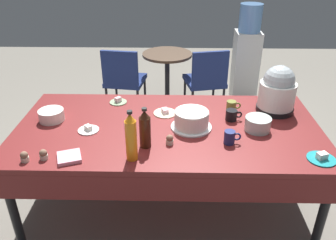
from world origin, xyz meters
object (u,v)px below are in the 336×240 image
object	(u,v)px
round_cafe_table	(167,71)
cupcake_vanilla	(24,157)
cupcake_lemon	(170,140)
frosted_layer_cake	(191,120)
dessert_plate_sage	(118,101)
cupcake_rose	(43,155)
coffee_mug_navy	(230,137)
slow_cooker	(277,91)
ceramic_snack_bowl	(51,115)
dessert_plate_cream	(165,112)
dessert_plate_teal	(321,158)
soda_bottle_cola	(145,129)
maroon_chair_left	(124,78)
potluck_table	(168,133)
maroon_chair_right	(206,78)
dessert_plate_white	(88,129)
coffee_mug_black	(232,115)
glass_salad_bowl	(258,124)
coffee_mug_olive	(232,106)
water_cooler	(246,55)
soda_bottle_orange_juice	(131,137)

from	to	relation	value
round_cafe_table	cupcake_vanilla	bearing A→B (deg)	-109.55
cupcake_lemon	frosted_layer_cake	bearing A→B (deg)	55.63
dessert_plate_sage	cupcake_rose	size ratio (longest dim) A/B	2.09
dessert_plate_sage	coffee_mug_navy	xyz separation A→B (m)	(0.84, -0.61, 0.03)
slow_cooker	ceramic_snack_bowl	bearing A→B (deg)	-173.58
dessert_plate_sage	dessert_plate_cream	world-z (taller)	dessert_plate_sage
dessert_plate_teal	round_cafe_table	size ratio (longest dim) A/B	0.24
soda_bottle_cola	maroon_chair_left	xyz separation A→B (m)	(-0.42, 1.88, -0.39)
cupcake_lemon	cupcake_vanilla	bearing A→B (deg)	-166.21
potluck_table	dessert_plate_cream	distance (m)	0.21
cupcake_vanilla	dessert_plate_teal	bearing A→B (deg)	1.80
cupcake_rose	dessert_plate_cream	bearing A→B (deg)	40.77
cupcake_lemon	coffee_mug_navy	xyz separation A→B (m)	(0.40, 0.02, 0.01)
coffee_mug_navy	maroon_chair_right	xyz separation A→B (m)	(0.00, 1.84, -0.30)
slow_cooker	dessert_plate_white	size ratio (longest dim) A/B	2.50
ceramic_snack_bowl	dessert_plate_white	xyz separation A→B (m)	(0.31, -0.15, -0.03)
cupcake_rose	coffee_mug_black	xyz separation A→B (m)	(1.23, 0.53, 0.01)
dessert_plate_cream	dessert_plate_teal	bearing A→B (deg)	-31.31
ceramic_snack_bowl	dessert_plate_sage	distance (m)	0.55
glass_salad_bowl	dessert_plate_sage	size ratio (longest dim) A/B	1.29
glass_salad_bowl	dessert_plate_cream	distance (m)	0.70
cupcake_rose	maroon_chair_left	xyz separation A→B (m)	(0.20, 2.04, -0.29)
slow_cooker	coffee_mug_navy	size ratio (longest dim) A/B	3.28
glass_salad_bowl	round_cafe_table	bearing A→B (deg)	110.04
glass_salad_bowl	coffee_mug_olive	world-z (taller)	glass_salad_bowl
slow_cooker	dessert_plate_teal	xyz separation A→B (m)	(0.12, -0.66, -0.16)
cupcake_lemon	coffee_mug_olive	xyz separation A→B (m)	(0.48, 0.50, 0.01)
dessert_plate_sage	soda_bottle_cola	size ratio (longest dim) A/B	0.51
glass_salad_bowl	water_cooler	xyz separation A→B (m)	(0.34, 2.23, -0.21)
dessert_plate_white	coffee_mug_navy	size ratio (longest dim) A/B	1.31
water_cooler	ceramic_snack_bowl	bearing A→B (deg)	-131.11
cupcake_rose	maroon_chair_right	bearing A→B (deg)	60.18
dessert_plate_teal	water_cooler	world-z (taller)	water_cooler
soda_bottle_orange_juice	coffee_mug_olive	size ratio (longest dim) A/B	2.93
coffee_mug_black	water_cooler	xyz separation A→B (m)	(0.51, 2.08, -0.20)
ceramic_snack_bowl	water_cooler	xyz separation A→B (m)	(1.85, 2.12, -0.20)
dessert_plate_cream	coffee_mug_black	size ratio (longest dim) A/B	1.46
soda_bottle_orange_juice	cupcake_rose	bearing A→B (deg)	-178.42
dessert_plate_cream	maroon_chair_left	distance (m)	1.54
soda_bottle_cola	coffee_mug_navy	size ratio (longest dim) A/B	2.46
potluck_table	soda_bottle_orange_juice	xyz separation A→B (m)	(-0.21, -0.42, 0.22)
frosted_layer_cake	maroon_chair_left	distance (m)	1.82
cupcake_lemon	coffee_mug_navy	bearing A→B (deg)	2.56
coffee_mug_olive	water_cooler	xyz separation A→B (m)	(0.48, 1.93, -0.20)
slow_cooker	coffee_mug_olive	size ratio (longest dim) A/B	3.28
dessert_plate_teal	ceramic_snack_bowl	bearing A→B (deg)	165.55
cupcake_vanilla	soda_bottle_cola	bearing A→B (deg)	14.43
ceramic_snack_bowl	maroon_chair_right	xyz separation A→B (m)	(1.28, 1.54, -0.30)
glass_salad_bowl	soda_bottle_orange_juice	xyz separation A→B (m)	(-0.85, -0.38, 0.11)
coffee_mug_black	coffee_mug_olive	distance (m)	0.15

